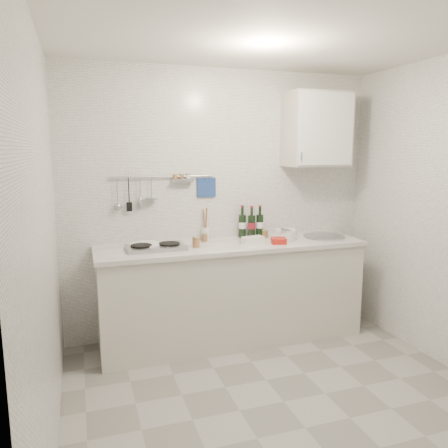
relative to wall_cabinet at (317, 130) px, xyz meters
name	(u,v)px	position (x,y,z in m)	size (l,w,h in m)	color
floor	(284,402)	(-0.90, -1.22, -1.95)	(3.00, 3.00, 0.00)	slate
ceiling	(293,27)	(-0.90, -1.22, 0.55)	(3.00, 3.00, 0.00)	silver
back_wall	(222,204)	(-0.90, 0.18, -0.70)	(3.00, 0.02, 2.50)	silver
wall_left	(43,243)	(-2.40, -1.22, -0.70)	(0.02, 2.80, 2.50)	silver
counter	(233,295)	(-0.89, -0.12, -1.52)	(2.44, 0.64, 0.96)	beige
wall_rail	(161,187)	(-1.50, 0.15, -0.52)	(0.98, 0.09, 0.34)	#93969B
wall_cabinet	(317,130)	(0.00, 0.00, 0.00)	(0.60, 0.38, 0.70)	beige
plate_stack_hob	(145,246)	(-1.68, -0.05, -1.01)	(0.30, 0.30, 0.04)	#434C99
plate_stack_sink	(285,235)	(-0.37, -0.11, -0.98)	(0.26, 0.24, 0.10)	white
wine_bottles	(251,222)	(-0.64, 0.08, -0.87)	(0.24, 0.12, 0.31)	black
butter_dish	(253,240)	(-0.72, -0.16, -1.00)	(0.19, 0.10, 0.06)	white
strawberry_punnet	(279,241)	(-0.50, -0.26, -1.00)	(0.13, 0.13, 0.05)	red
utensil_crock	(205,232)	(-1.08, 0.13, -0.96)	(0.07, 0.07, 0.31)	white
jar_a	(205,237)	(-1.12, 0.04, -0.99)	(0.06, 0.06, 0.08)	brown
jar_b	(264,232)	(-0.49, 0.11, -0.99)	(0.06, 0.06, 0.07)	brown
jar_c	(265,233)	(-0.51, 0.05, -0.99)	(0.07, 0.07, 0.08)	brown
jar_d	(196,242)	(-1.25, -0.17, -0.98)	(0.07, 0.07, 0.10)	brown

